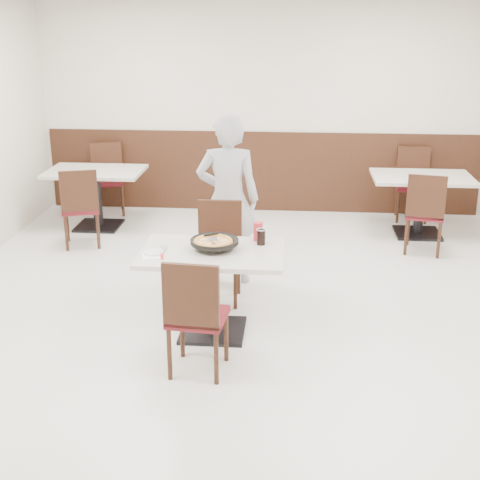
# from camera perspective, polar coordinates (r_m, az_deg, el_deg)

# --- Properties ---
(floor) EXTENTS (7.00, 7.00, 0.00)m
(floor) POSITION_cam_1_polar(r_m,az_deg,el_deg) (6.15, 0.04, -6.56)
(floor) COLOR beige
(floor) RESTS_ON ground
(wall_back) EXTENTS (6.00, 0.04, 2.80)m
(wall_back) POSITION_cam_1_polar(r_m,az_deg,el_deg) (9.12, 1.89, 11.09)
(wall_back) COLOR beige
(wall_back) RESTS_ON floor
(wall_front) EXTENTS (6.00, 0.04, 2.80)m
(wall_front) POSITION_cam_1_polar(r_m,az_deg,el_deg) (2.42, -6.96, -12.20)
(wall_front) COLOR beige
(wall_front) RESTS_ON floor
(wainscot_back) EXTENTS (5.90, 0.03, 1.10)m
(wainscot_back) POSITION_cam_1_polar(r_m,az_deg,el_deg) (9.26, 1.83, 5.86)
(wainscot_back) COLOR black
(wainscot_back) RESTS_ON floor
(main_table) EXTENTS (1.28, 0.93, 0.75)m
(main_table) POSITION_cam_1_polar(r_m,az_deg,el_deg) (5.72, -2.36, -4.47)
(main_table) COLOR beige
(main_table) RESTS_ON floor
(chair_near) EXTENTS (0.46, 0.46, 0.95)m
(chair_near) POSITION_cam_1_polar(r_m,az_deg,el_deg) (5.09, -3.62, -6.33)
(chair_near) COLOR black
(chair_near) RESTS_ON floor
(chair_far) EXTENTS (0.42, 0.42, 0.95)m
(chair_far) POSITION_cam_1_polar(r_m,az_deg,el_deg) (6.31, -1.89, -1.21)
(chair_far) COLOR black
(chair_far) RESTS_ON floor
(trivet) EXTENTS (0.13, 0.13, 0.04)m
(trivet) POSITION_cam_1_polar(r_m,az_deg,el_deg) (5.64, -2.13, -0.52)
(trivet) COLOR black
(trivet) RESTS_ON main_table
(pizza_pan) EXTENTS (0.37, 0.37, 0.01)m
(pizza_pan) POSITION_cam_1_polar(r_m,az_deg,el_deg) (5.61, -2.19, -0.39)
(pizza_pan) COLOR black
(pizza_pan) RESTS_ON trivet
(pizza) EXTENTS (0.33, 0.33, 0.02)m
(pizza) POSITION_cam_1_polar(r_m,az_deg,el_deg) (5.58, -2.30, -0.30)
(pizza) COLOR gold
(pizza) RESTS_ON pizza_pan
(pizza_server) EXTENTS (0.10, 0.11, 0.00)m
(pizza_server) POSITION_cam_1_polar(r_m,az_deg,el_deg) (5.58, -2.30, 0.07)
(pizza_server) COLOR white
(pizza_server) RESTS_ON pizza
(napkin) EXTENTS (0.21, 0.21, 0.00)m
(napkin) POSITION_cam_1_polar(r_m,az_deg,el_deg) (5.51, -7.46, -1.32)
(napkin) COLOR white
(napkin) RESTS_ON main_table
(side_plate) EXTENTS (0.19, 0.19, 0.01)m
(side_plate) POSITION_cam_1_polar(r_m,az_deg,el_deg) (5.56, -7.38, -1.05)
(side_plate) COLOR silver
(side_plate) RESTS_ON napkin
(fork) EXTENTS (0.03, 0.16, 0.00)m
(fork) POSITION_cam_1_polar(r_m,az_deg,el_deg) (5.58, -6.56, -0.86)
(fork) COLOR white
(fork) RESTS_ON side_plate
(cola_glass) EXTENTS (0.08, 0.08, 0.13)m
(cola_glass) POSITION_cam_1_polar(r_m,az_deg,el_deg) (5.71, 1.82, 0.24)
(cola_glass) COLOR black
(cola_glass) RESTS_ON main_table
(red_cup) EXTENTS (0.09, 0.09, 0.16)m
(red_cup) POSITION_cam_1_polar(r_m,az_deg,el_deg) (5.82, 1.56, 0.75)
(red_cup) COLOR #B52029
(red_cup) RESTS_ON main_table
(diner_person) EXTENTS (0.65, 0.44, 1.73)m
(diner_person) POSITION_cam_1_polar(r_m,az_deg,el_deg) (6.68, -1.03, 3.46)
(diner_person) COLOR #A0A0A4
(diner_person) RESTS_ON floor
(bg_table_left) EXTENTS (1.30, 0.96, 0.75)m
(bg_table_left) POSITION_cam_1_polar(r_m,az_deg,el_deg) (8.74, -12.10, 3.46)
(bg_table_left) COLOR beige
(bg_table_left) RESTS_ON floor
(bg_chair_left_near) EXTENTS (0.52, 0.52, 0.95)m
(bg_chair_left_near) POSITION_cam_1_polar(r_m,az_deg,el_deg) (8.06, -13.44, 2.79)
(bg_chair_left_near) COLOR black
(bg_chair_left_near) RESTS_ON floor
(bg_chair_left_far) EXTENTS (0.52, 0.52, 0.95)m
(bg_chair_left_far) POSITION_cam_1_polar(r_m,az_deg,el_deg) (9.28, -11.22, 5.06)
(bg_chair_left_far) COLOR black
(bg_chair_left_far) RESTS_ON floor
(bg_table_right) EXTENTS (1.22, 0.83, 0.75)m
(bg_table_right) POSITION_cam_1_polar(r_m,az_deg,el_deg) (8.54, 15.08, 2.86)
(bg_table_right) COLOR beige
(bg_table_right) RESTS_ON floor
(bg_chair_right_near) EXTENTS (0.50, 0.50, 0.95)m
(bg_chair_right_near) POSITION_cam_1_polar(r_m,az_deg,el_deg) (7.91, 15.53, 2.30)
(bg_chair_right_near) COLOR black
(bg_chair_right_near) RESTS_ON floor
(bg_chair_right_far) EXTENTS (0.46, 0.46, 0.95)m
(bg_chair_right_far) POSITION_cam_1_polar(r_m,az_deg,el_deg) (9.12, 14.52, 4.57)
(bg_chair_right_far) COLOR black
(bg_chair_right_far) RESTS_ON floor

